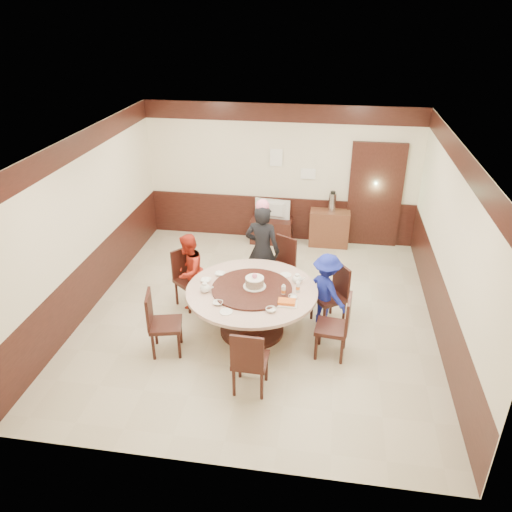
% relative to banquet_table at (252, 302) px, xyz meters
% --- Properties ---
extents(room, '(6.00, 6.04, 2.84)m').
position_rel_banquet_table_xyz_m(room, '(0.04, 0.50, 0.55)').
color(room, beige).
rests_on(room, ground).
extents(banquet_table, '(1.94, 1.94, 0.78)m').
position_rel_banquet_table_xyz_m(banquet_table, '(0.00, 0.00, 0.00)').
color(banquet_table, black).
rests_on(banquet_table, ground).
extents(chair_0, '(0.61, 0.61, 0.97)m').
position_rel_banquet_table_xyz_m(chair_0, '(1.15, 0.45, -0.23)').
color(chair_0, black).
rests_on(chair_0, ground).
extents(chair_1, '(0.60, 0.60, 0.97)m').
position_rel_banquet_table_xyz_m(chair_1, '(0.27, 1.27, -0.23)').
color(chair_1, black).
rests_on(chair_1, ground).
extents(chair_2, '(0.62, 0.62, 0.97)m').
position_rel_banquet_table_xyz_m(chair_2, '(-1.13, 0.61, -0.23)').
color(chair_2, black).
rests_on(chair_2, ground).
extents(chair_3, '(0.54, 0.53, 0.97)m').
position_rel_banquet_table_xyz_m(chair_3, '(-1.15, -0.66, -0.23)').
color(chair_3, black).
rests_on(chair_3, ground).
extents(chair_4, '(0.45, 0.46, 0.97)m').
position_rel_banquet_table_xyz_m(chair_4, '(0.18, -1.26, -0.23)').
color(chair_4, black).
rests_on(chair_4, ground).
extents(chair_5, '(0.50, 0.49, 0.97)m').
position_rel_banquet_table_xyz_m(chair_5, '(1.22, -0.37, -0.23)').
color(chair_5, black).
rests_on(chair_5, ground).
extents(person_standing, '(0.65, 0.49, 1.64)m').
position_rel_banquet_table_xyz_m(person_standing, '(-0.01, 1.16, 0.28)').
color(person_standing, black).
rests_on(person_standing, ground).
extents(person_red, '(0.53, 0.66, 1.26)m').
position_rel_banquet_table_xyz_m(person_red, '(-1.14, 0.60, 0.10)').
color(person_red, '#AB2616').
rests_on(person_red, ground).
extents(person_blue, '(0.86, 0.86, 1.20)m').
position_rel_banquet_table_xyz_m(person_blue, '(1.09, 0.39, 0.07)').
color(person_blue, '#172298').
rests_on(person_blue, ground).
extents(birthday_cake, '(0.34, 0.34, 0.22)m').
position_rel_banquet_table_xyz_m(birthday_cake, '(0.04, 0.04, 0.32)').
color(birthday_cake, white).
rests_on(birthday_cake, banquet_table).
extents(teapot_left, '(0.17, 0.15, 0.13)m').
position_rel_banquet_table_xyz_m(teapot_left, '(-0.66, -0.17, 0.28)').
color(teapot_left, white).
rests_on(teapot_left, banquet_table).
extents(teapot_right, '(0.17, 0.15, 0.13)m').
position_rel_banquet_table_xyz_m(teapot_right, '(0.64, 0.30, 0.28)').
color(teapot_right, white).
rests_on(teapot_right, banquet_table).
extents(bowl_0, '(0.15, 0.15, 0.04)m').
position_rel_banquet_table_xyz_m(bowl_0, '(-0.56, 0.35, 0.24)').
color(bowl_0, white).
rests_on(bowl_0, banquet_table).
extents(bowl_1, '(0.15, 0.15, 0.05)m').
position_rel_banquet_table_xyz_m(bowl_1, '(0.35, -0.53, 0.24)').
color(bowl_1, white).
rests_on(bowl_1, banquet_table).
extents(bowl_2, '(0.14, 0.14, 0.04)m').
position_rel_banquet_table_xyz_m(bowl_2, '(-0.41, -0.47, 0.23)').
color(bowl_2, white).
rests_on(bowl_2, banquet_table).
extents(bowl_3, '(0.13, 0.13, 0.04)m').
position_rel_banquet_table_xyz_m(bowl_3, '(0.62, -0.15, 0.24)').
color(bowl_3, white).
rests_on(bowl_3, banquet_table).
extents(bowl_4, '(0.16, 0.16, 0.04)m').
position_rel_banquet_table_xyz_m(bowl_4, '(-0.73, 0.12, 0.24)').
color(bowl_4, white).
rests_on(bowl_4, banquet_table).
extents(saucer_near, '(0.18, 0.18, 0.01)m').
position_rel_banquet_table_xyz_m(saucer_near, '(-0.25, -0.65, 0.22)').
color(saucer_near, white).
rests_on(saucer_near, banquet_table).
extents(saucer_far, '(0.18, 0.18, 0.01)m').
position_rel_banquet_table_xyz_m(saucer_far, '(0.45, 0.50, 0.22)').
color(saucer_far, white).
rests_on(saucer_far, banquet_table).
extents(shrimp_platter, '(0.30, 0.20, 0.06)m').
position_rel_banquet_table_xyz_m(shrimp_platter, '(0.55, -0.32, 0.24)').
color(shrimp_platter, white).
rests_on(shrimp_platter, banquet_table).
extents(bottle_0, '(0.06, 0.06, 0.16)m').
position_rel_banquet_table_xyz_m(bottle_0, '(0.48, -0.10, 0.30)').
color(bottle_0, white).
rests_on(bottle_0, banquet_table).
extents(bottle_1, '(0.06, 0.06, 0.16)m').
position_rel_banquet_table_xyz_m(bottle_1, '(0.67, 0.03, 0.30)').
color(bottle_1, white).
rests_on(bottle_1, banquet_table).
extents(tv_stand, '(0.85, 0.45, 0.50)m').
position_rel_banquet_table_xyz_m(tv_stand, '(-0.12, 3.24, -0.28)').
color(tv_stand, black).
rests_on(tv_stand, ground).
extents(television, '(0.74, 0.17, 0.42)m').
position_rel_banquet_table_xyz_m(television, '(-0.12, 3.24, 0.18)').
color(television, gray).
rests_on(television, tv_stand).
extents(side_cabinet, '(0.80, 0.40, 0.75)m').
position_rel_banquet_table_xyz_m(side_cabinet, '(1.08, 3.27, -0.16)').
color(side_cabinet, brown).
rests_on(side_cabinet, ground).
extents(thermos, '(0.15, 0.15, 0.38)m').
position_rel_banquet_table_xyz_m(thermos, '(1.10, 3.27, 0.41)').
color(thermos, silver).
rests_on(thermos, side_cabinet).
extents(notice_left, '(0.25, 0.00, 0.35)m').
position_rel_banquet_table_xyz_m(notice_left, '(-0.07, 3.44, 1.22)').
color(notice_left, white).
rests_on(notice_left, room).
extents(notice_right, '(0.30, 0.00, 0.22)m').
position_rel_banquet_table_xyz_m(notice_right, '(0.58, 3.44, 0.92)').
color(notice_right, white).
rests_on(notice_right, room).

